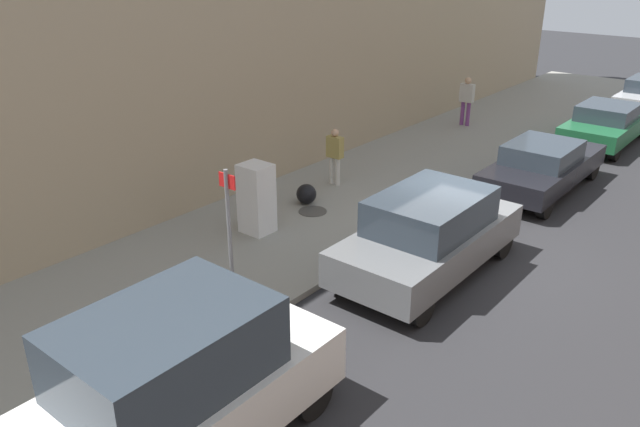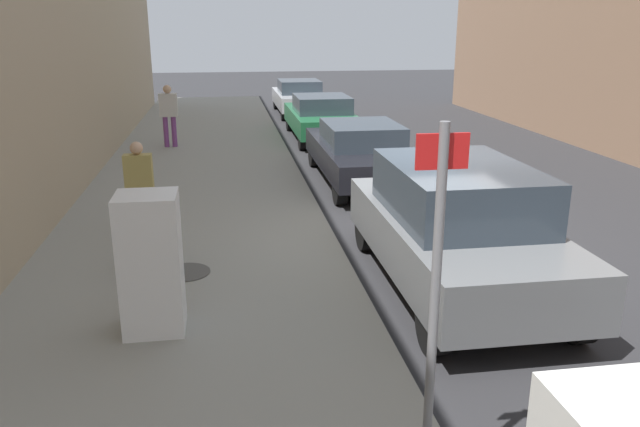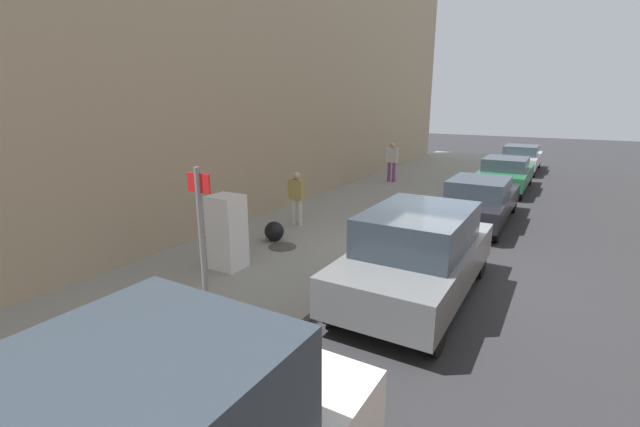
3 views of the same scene
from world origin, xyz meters
name	(u,v)px [view 1 (image 1 of 3)]	position (x,y,z in m)	size (l,w,h in m)	color
ground_plane	(461,256)	(0.00, 0.00, 0.00)	(80.00, 80.00, 0.00)	#28282B
sidewalk_slab	(323,209)	(-3.83, 0.00, 0.07)	(4.73, 44.00, 0.13)	gray
discarded_refrigerator	(257,198)	(-4.10, -2.07, 0.94)	(0.67, 0.62, 1.61)	white
manhole_cover	(313,211)	(-3.85, -0.39, 0.14)	(0.70, 0.70, 0.02)	#47443F
street_sign_post	(230,240)	(-1.82, -4.97, 1.68)	(0.36, 0.07, 2.78)	slate
trash_bag	(306,194)	(-4.32, -0.09, 0.39)	(0.51, 0.51, 0.51)	black
pedestrian_walking_far	(467,98)	(-4.74, 9.34, 1.15)	(0.50, 0.23, 1.74)	#7A3D7F
pedestrian_standing_near	(335,153)	(-4.64, 1.48, 1.02)	(0.45, 0.22, 1.56)	beige
parked_van_white	(171,389)	(-0.18, -7.56, 1.07)	(2.01, 4.60, 2.15)	silver
parked_suv_gray	(429,234)	(-0.18, -1.17, 0.90)	(1.97, 4.55, 1.75)	slate
parked_sedan_dark	(543,165)	(-0.18, 4.89, 0.73)	(1.83, 4.80, 1.40)	black
parked_sedan_green	(607,123)	(-0.18, 10.61, 0.72)	(1.85, 4.66, 1.38)	#1E6038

